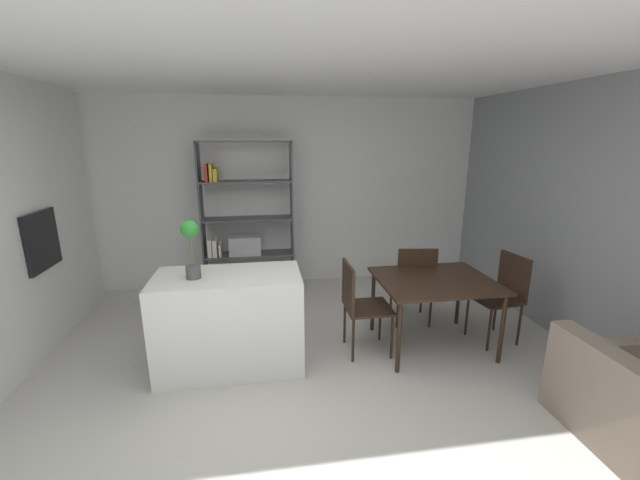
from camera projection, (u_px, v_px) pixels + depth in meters
The scene contains 11 objects.
ground_plane at pixel (291, 407), 3.19m from camera, with size 8.47×8.47×0.00m, color beige.
ceiling_slab at pixel (283, 42), 2.49m from camera, with size 6.17×6.00×0.06m.
back_partition at pixel (273, 194), 5.68m from camera, with size 6.17×0.06×2.72m, color silver.
built_in_oven at pixel (42, 240), 3.88m from camera, with size 0.06×0.57×0.59m.
kitchen_island at pixel (230, 321), 3.67m from camera, with size 1.34×0.68×0.93m, color silver.
potted_plant_on_island at pixel (191, 244), 3.40m from camera, with size 0.16×0.16×0.53m.
open_bookshelf at pixel (242, 228), 5.42m from camera, with size 1.25×0.34×2.11m.
dining_table at pixel (435, 285), 3.99m from camera, with size 1.16×0.97×0.75m.
dining_chair_far at pixel (414, 279), 4.49m from camera, with size 0.50×0.52×0.96m.
dining_chair_island_side at pixel (358, 300), 3.89m from camera, with size 0.45×0.44×0.95m.
dining_chair_window_side at pixel (504, 290), 4.15m from camera, with size 0.50×0.48×0.96m.
Camera 1 is at (-0.19, -2.74, 2.15)m, focal length 21.76 mm.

